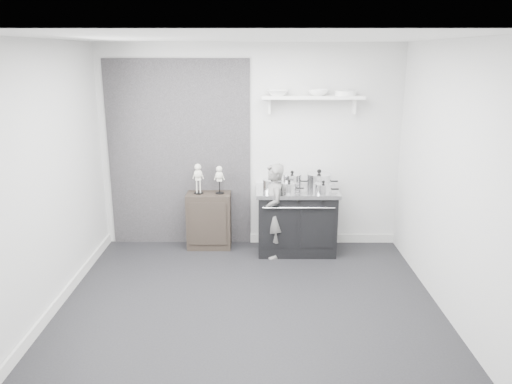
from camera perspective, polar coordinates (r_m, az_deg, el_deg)
ground at (r=5.42m, az=-0.87°, el=-12.62°), size 4.00×4.00×0.00m
room_shell at (r=5.01m, az=-1.94°, el=4.96°), size 4.02×3.62×2.71m
wall_shelf at (r=6.51m, az=6.48°, el=10.63°), size 1.30×0.26×0.24m
stove at (r=6.63m, az=4.64°, el=-3.23°), size 1.06×0.66×0.85m
side_cabinet at (r=6.78m, az=-5.38°, el=-3.25°), size 0.58×0.34×0.76m
child at (r=6.38m, az=1.99°, el=-2.18°), size 0.37×0.49×1.23m
pot_front_left at (r=6.39m, az=1.88°, el=0.80°), size 0.33×0.25×0.20m
pot_back_left at (r=6.57m, az=4.14°, el=1.31°), size 0.34×0.25×0.23m
pot_back_right at (r=6.58m, az=7.20°, el=1.30°), size 0.41×0.33×0.25m
pot_front_right at (r=6.32m, az=7.70°, el=0.40°), size 0.31×0.22×0.17m
pot_front_center at (r=6.32m, az=3.80°, el=0.50°), size 0.29×0.20×0.17m
skeleton_full at (r=6.62m, az=-6.63°, el=1.78°), size 0.13×0.08×0.47m
skeleton_torso at (r=6.60m, az=-4.21°, el=1.64°), size 0.12×0.08×0.43m
bowl_large at (r=6.47m, az=2.48°, el=11.27°), size 0.29×0.29×0.07m
bowl_small at (r=6.51m, az=7.13°, el=11.23°), size 0.25×0.25×0.08m
plate_stack at (r=6.56m, az=10.18°, el=11.06°), size 0.28×0.28×0.06m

